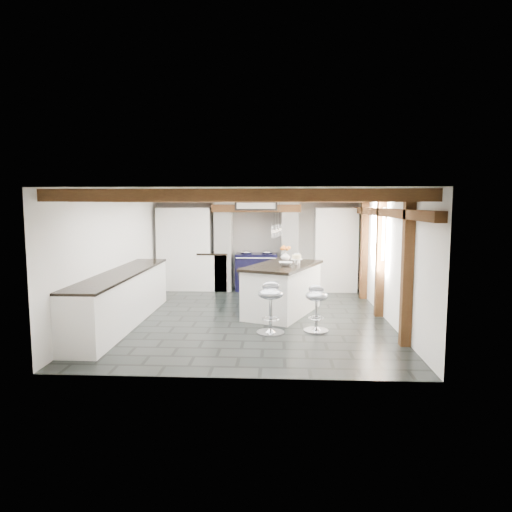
{
  "coord_description": "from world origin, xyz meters",
  "views": [
    {
      "loc": [
        0.54,
        -8.3,
        2.11
      ],
      "look_at": [
        0.1,
        0.4,
        1.1
      ],
      "focal_mm": 32.0,
      "sensor_mm": 36.0,
      "label": 1
    }
  ],
  "objects_px": {
    "kitchen_island": "(283,288)",
    "bar_stool_near": "(317,303)",
    "bar_stool_far": "(271,302)",
    "range_cooker": "(257,271)"
  },
  "relations": [
    {
      "from": "bar_stool_near",
      "to": "bar_stool_far",
      "type": "height_order",
      "value": "bar_stool_far"
    },
    {
      "from": "bar_stool_far",
      "to": "bar_stool_near",
      "type": "bearing_deg",
      "value": 2.79
    },
    {
      "from": "range_cooker",
      "to": "bar_stool_far",
      "type": "xyz_separation_m",
      "value": [
        0.41,
        -3.74,
        0.06
      ]
    },
    {
      "from": "range_cooker",
      "to": "bar_stool_near",
      "type": "relative_size",
      "value": 1.31
    },
    {
      "from": "kitchen_island",
      "to": "bar_stool_far",
      "type": "bearing_deg",
      "value": -76.02
    },
    {
      "from": "kitchen_island",
      "to": "bar_stool_near",
      "type": "xyz_separation_m",
      "value": [
        0.54,
        -1.25,
        -0.01
      ]
    },
    {
      "from": "kitchen_island",
      "to": "bar_stool_near",
      "type": "distance_m",
      "value": 1.36
    },
    {
      "from": "range_cooker",
      "to": "bar_stool_far",
      "type": "bearing_deg",
      "value": -83.74
    },
    {
      "from": "range_cooker",
      "to": "bar_stool_near",
      "type": "height_order",
      "value": "range_cooker"
    },
    {
      "from": "kitchen_island",
      "to": "bar_stool_far",
      "type": "relative_size",
      "value": 2.56
    }
  ]
}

